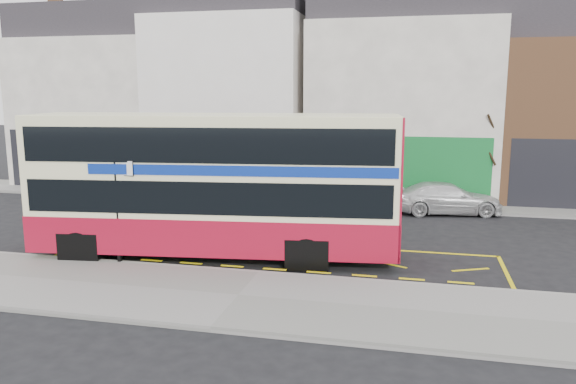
% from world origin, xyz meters
% --- Properties ---
extents(ground, '(120.00, 120.00, 0.00)m').
position_xyz_m(ground, '(0.00, 0.00, 0.00)').
color(ground, black).
rests_on(ground, ground).
extents(pavement, '(40.00, 4.00, 0.15)m').
position_xyz_m(pavement, '(0.00, -2.30, 0.07)').
color(pavement, gray).
rests_on(pavement, ground).
extents(kerb, '(40.00, 0.15, 0.15)m').
position_xyz_m(kerb, '(0.00, -0.38, 0.07)').
color(kerb, gray).
rests_on(kerb, ground).
extents(far_pavement, '(50.00, 3.00, 0.15)m').
position_xyz_m(far_pavement, '(0.00, 11.00, 0.07)').
color(far_pavement, gray).
rests_on(far_pavement, ground).
extents(road_markings, '(14.00, 3.40, 0.01)m').
position_xyz_m(road_markings, '(0.00, 1.60, 0.01)').
color(road_markings, yellow).
rests_on(road_markings, ground).
extents(terrace_far_left, '(8.00, 8.01, 10.80)m').
position_xyz_m(terrace_far_left, '(-13.50, 14.99, 4.82)').
color(terrace_far_left, white).
rests_on(terrace_far_left, ground).
extents(terrace_left, '(8.00, 8.01, 11.80)m').
position_xyz_m(terrace_left, '(-5.50, 14.99, 5.32)').
color(terrace_left, white).
rests_on(terrace_left, ground).
extents(terrace_green_shop, '(9.00, 8.01, 11.30)m').
position_xyz_m(terrace_green_shop, '(3.50, 14.99, 5.07)').
color(terrace_green_shop, white).
rests_on(terrace_green_shop, ground).
extents(double_decker_bus, '(11.62, 3.97, 4.55)m').
position_xyz_m(double_decker_bus, '(-1.81, 1.16, 2.39)').
color(double_decker_bus, '#F1ECB7').
rests_on(double_decker_bus, ground).
extents(bus_stop_post, '(0.79, 0.14, 3.19)m').
position_xyz_m(bus_stop_post, '(-4.32, -0.39, 2.06)').
color(bus_stop_post, black).
rests_on(bus_stop_post, pavement).
extents(car_silver, '(4.26, 1.79, 1.44)m').
position_xyz_m(car_silver, '(-10.45, 9.10, 0.72)').
color(car_silver, '#ACACB1').
rests_on(car_silver, ground).
extents(car_grey, '(3.87, 1.50, 1.26)m').
position_xyz_m(car_grey, '(-3.52, 8.91, 0.63)').
color(car_grey, '#484C51').
rests_on(car_grey, ground).
extents(car_white, '(4.89, 2.68, 1.34)m').
position_xyz_m(car_white, '(5.66, 9.51, 0.67)').
color(car_white, silver).
rests_on(car_white, ground).
extents(street_tree_left, '(2.66, 2.66, 5.75)m').
position_xyz_m(street_tree_left, '(-14.04, 12.21, 3.92)').
color(street_tree_left, '#2F2215').
rests_on(street_tree_left, ground).
extents(street_tree_right, '(2.52, 2.52, 5.43)m').
position_xyz_m(street_tree_right, '(7.51, 11.76, 3.70)').
color(street_tree_right, '#2F2215').
rests_on(street_tree_right, ground).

